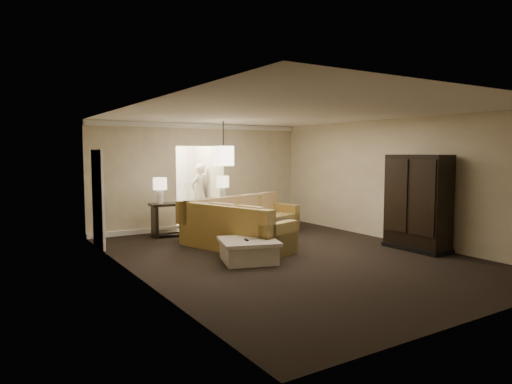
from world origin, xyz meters
TOP-DOWN VIEW (x-y plane):
  - ground at (0.00, 0.00)m, footprint 8.00×8.00m
  - wall_back at (0.00, 4.00)m, footprint 6.00×0.04m
  - wall_front at (0.00, -4.00)m, footprint 6.00×0.04m
  - wall_left at (-3.00, 0.00)m, footprint 0.04×8.00m
  - wall_right at (3.00, 0.00)m, footprint 0.04×8.00m
  - ceiling at (0.00, 0.00)m, footprint 6.00×8.00m
  - crown_molding at (0.00, 3.95)m, footprint 6.00×0.10m
  - baseboard at (0.00, 3.95)m, footprint 6.00×0.10m
  - side_door at (-2.97, 2.80)m, footprint 0.05×0.90m
  - foyer at (0.00, 5.34)m, footprint 1.44×2.02m
  - sectional_sofa at (0.04, 1.74)m, footprint 3.44×3.38m
  - coffee_table at (-0.91, 0.02)m, footprint 1.30×1.30m
  - console_table at (-0.61, 3.18)m, footprint 2.14×0.65m
  - armoire at (2.59, -0.98)m, footprint 0.59×1.38m
  - drink_table at (0.46, 0.77)m, footprint 0.47×0.47m
  - table_lamp_left at (-1.42, 3.25)m, footprint 0.33×0.33m
  - table_lamp_right at (0.20, 3.12)m, footprint 0.33×0.33m
  - pendant_light at (0.00, 2.70)m, footprint 0.38×0.38m
  - person at (0.45, 5.06)m, footprint 0.80×0.68m

SIDE VIEW (x-z plane):
  - ground at x=0.00m, z-range 0.00..0.00m
  - baseboard at x=0.00m, z-range 0.00..0.12m
  - coffee_table at x=-0.91m, z-range 0.00..0.43m
  - sectional_sofa at x=0.04m, z-range -0.10..0.88m
  - drink_table at x=0.46m, z-range 0.13..0.72m
  - console_table at x=-0.61m, z-range 0.08..0.89m
  - person at x=0.45m, z-range 0.00..1.89m
  - armoire at x=2.59m, z-range -0.04..1.95m
  - side_door at x=-2.97m, z-range 0.00..2.10m
  - table_lamp_left at x=-1.42m, z-range 0.92..1.54m
  - table_lamp_right at x=0.20m, z-range 0.92..1.54m
  - foyer at x=0.00m, z-range -0.10..2.70m
  - wall_back at x=0.00m, z-range 0.00..2.80m
  - wall_front at x=0.00m, z-range 0.00..2.80m
  - wall_left at x=-3.00m, z-range 0.00..2.80m
  - wall_right at x=3.00m, z-range 0.00..2.80m
  - pendant_light at x=0.00m, z-range 1.41..2.50m
  - crown_molding at x=0.00m, z-range 2.67..2.79m
  - ceiling at x=0.00m, z-range 2.79..2.81m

